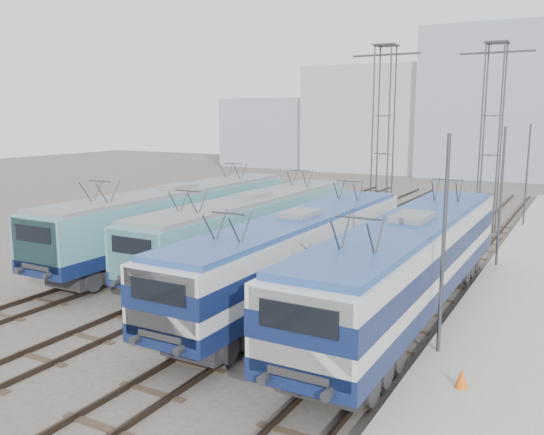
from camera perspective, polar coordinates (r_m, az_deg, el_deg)
The scene contains 15 objects.
ground at distance 20.98m, azimuth -9.28°, elevation -11.03°, with size 160.00×160.00×0.00m, color #514C47.
platform at distance 24.48m, azimuth 23.03°, elevation -8.25°, with size 4.00×70.00×0.30m, color #9E9E99.
locomotive_far_left at distance 30.86m, azimuth -9.52°, elevation 0.15°, with size 2.89×18.23×3.43m.
locomotive_center_left at distance 28.55m, azimuth -2.10°, elevation -0.72°, with size 2.75×17.37×3.27m.
locomotive_center_right at distance 23.15m, azimuth 2.57°, elevation -3.13°, with size 2.75×17.39×3.27m.
locomotive_far_right at distance 21.63m, azimuth 13.42°, elevation -3.99°, with size 2.93×18.51×3.48m.
catenary_tower_west at distance 39.25m, azimuth 10.96°, elevation 8.61°, with size 4.50×1.20×12.00m.
catenary_tower_east at distance 39.69m, azimuth 20.92°, elevation 8.15°, with size 4.50×1.20×12.00m.
mast_front at distance 18.10m, azimuth 16.60°, elevation -3.15°, with size 0.12×0.12×7.00m, color #3F4247.
mast_mid at distance 29.76m, azimuth 21.70°, elevation 1.61°, with size 0.12×0.12×7.00m, color #3F4247.
mast_rear at distance 41.62m, azimuth 23.92°, elevation 3.67°, with size 0.12×0.12×7.00m, color #3F4247.
safety_cone at distance 16.78m, azimuth 18.26°, elevation -14.88°, with size 0.35×0.35×0.54m, color orange.
building_west at distance 81.61m, azimuth 10.45°, elevation 9.53°, with size 18.00×12.00×14.00m, color #A5ADB9.
building_center at distance 77.72m, azimuth 23.37°, elevation 10.34°, with size 22.00×14.00×18.00m, color #949DB3.
building_far_west at distance 88.12m, azimuth 0.41°, elevation 8.42°, with size 14.00×10.00×10.00m, color #949DB3.
Camera 1 is at (12.30, -15.26, 7.50)m, focal length 38.00 mm.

